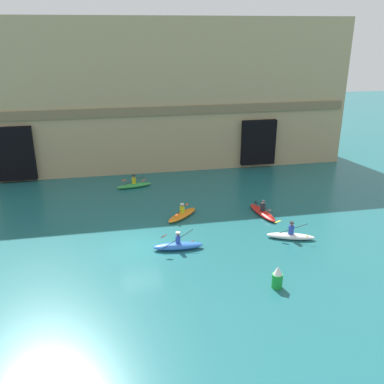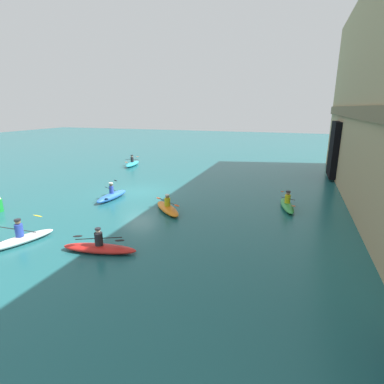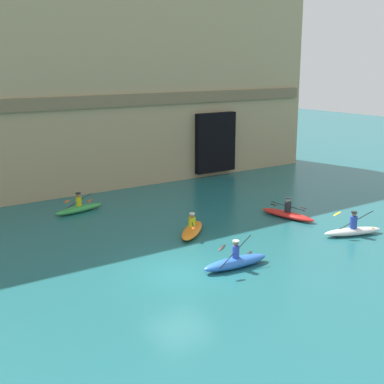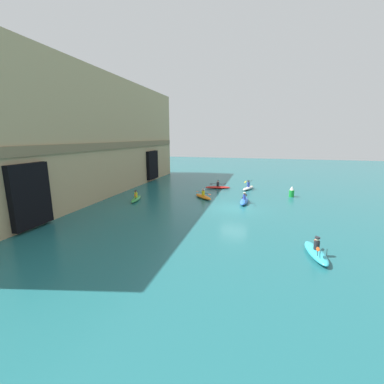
% 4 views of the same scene
% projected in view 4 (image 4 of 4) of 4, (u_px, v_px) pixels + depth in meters
% --- Properties ---
extents(ground_plane, '(120.00, 120.00, 0.00)m').
position_uv_depth(ground_plane, '(234.00, 208.00, 24.86)').
color(ground_plane, '#1E6066').
extents(cliff_bluff, '(38.62, 6.79, 13.69)m').
position_uv_depth(cliff_bluff, '(86.00, 137.00, 29.53)').
color(cliff_bluff, tan).
rests_on(cliff_bluff, ground).
extents(kayak_cyan, '(3.29, 1.30, 1.18)m').
position_uv_depth(kayak_cyan, '(316.00, 252.00, 14.90)').
color(kayak_cyan, '#33B2C6').
rests_on(kayak_cyan, ground).
extents(kayak_orange, '(2.75, 2.66, 1.07)m').
position_uv_depth(kayak_orange, '(203.00, 196.00, 28.90)').
color(kayak_orange, orange).
rests_on(kayak_orange, ground).
extents(kayak_green, '(3.09, 1.22, 1.12)m').
position_uv_depth(kayak_green, '(136.00, 198.00, 27.83)').
color(kayak_green, green).
rests_on(kayak_green, ground).
extents(kayak_blue, '(3.11, 0.91, 1.21)m').
position_uv_depth(kayak_blue, '(244.00, 201.00, 26.72)').
color(kayak_blue, blue).
rests_on(kayak_blue, ground).
extents(kayak_red, '(1.35, 3.41, 1.12)m').
position_uv_depth(kayak_red, '(218.00, 187.00, 34.22)').
color(kayak_red, red).
rests_on(kayak_red, ground).
extents(kayak_white, '(3.11, 1.67, 1.25)m').
position_uv_depth(kayak_white, '(248.00, 188.00, 33.65)').
color(kayak_white, white).
rests_on(kayak_white, ground).
extents(marker_buoy, '(0.57, 0.57, 1.26)m').
position_uv_depth(marker_buoy, '(292.00, 192.00, 29.52)').
color(marker_buoy, green).
rests_on(marker_buoy, ground).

